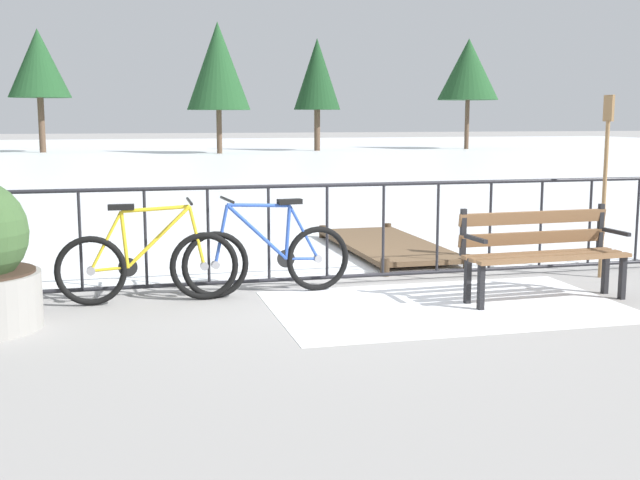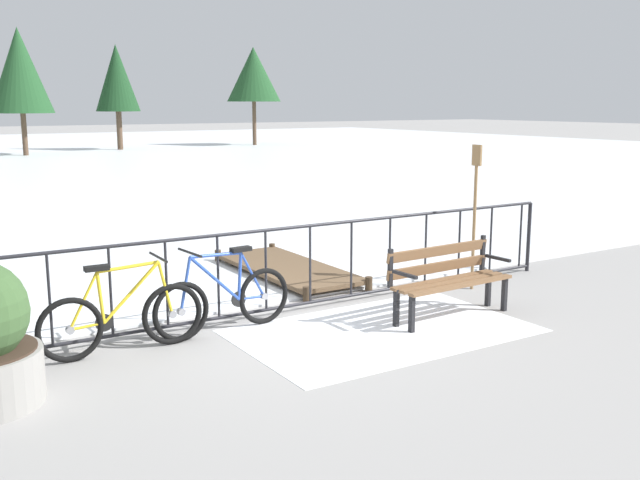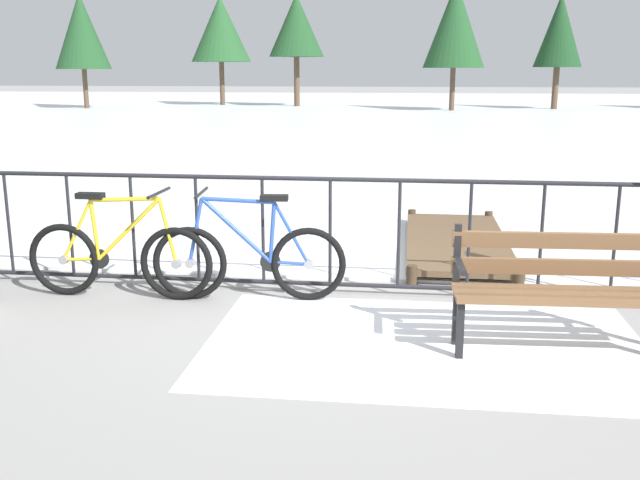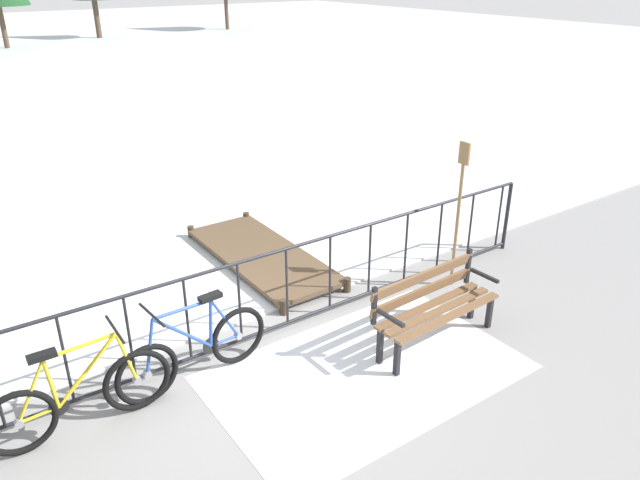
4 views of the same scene
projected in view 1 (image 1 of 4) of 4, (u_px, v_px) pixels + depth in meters
name	position (u px, v px, depth m)	size (l,w,h in m)	color
ground_plane	(327.00, 285.00, 8.45)	(160.00, 160.00, 0.00)	gray
frozen_pond	(164.00, 156.00, 35.66)	(80.00, 56.00, 0.03)	white
snow_patch	(447.00, 306.00, 7.51)	(3.26, 2.05, 0.01)	white
railing_fence	(327.00, 232.00, 8.37)	(9.06, 0.06, 1.07)	#232328
bicycle_near_railing	(268.00, 258.00, 7.95)	(1.71, 0.52, 0.97)	black
bicycle_second	(148.00, 264.00, 7.59)	(1.71, 0.52, 0.97)	black
park_bench	(541.00, 247.00, 7.72)	(1.62, 0.55, 0.89)	brown
oar_upright	(605.00, 174.00, 8.68)	(0.04, 0.16, 1.98)	#937047
wooden_dock	(387.00, 245.00, 10.36)	(1.10, 2.88, 0.20)	brown
tree_far_west	(468.00, 69.00, 42.67)	(3.24, 3.24, 5.84)	brown
tree_west_mid	(38.00, 64.00, 38.42)	(2.96, 2.96, 5.91)	brown
tree_east_mid	(317.00, 75.00, 40.54)	(2.37, 2.37, 5.66)	brown
tree_far_east	(218.00, 66.00, 37.34)	(2.97, 2.97, 6.10)	brown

